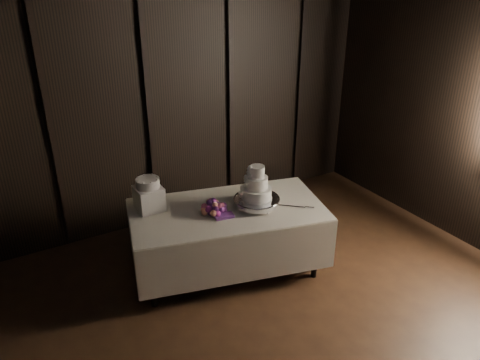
% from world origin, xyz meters
% --- Properties ---
extents(room, '(6.08, 7.08, 3.08)m').
position_xyz_m(room, '(0.00, 0.00, 1.50)').
color(room, black).
rests_on(room, ground).
extents(display_table, '(2.19, 1.50, 0.76)m').
position_xyz_m(display_table, '(0.27, 2.08, 0.42)').
color(display_table, beige).
rests_on(display_table, ground).
extents(cake_stand, '(0.60, 0.60, 0.09)m').
position_xyz_m(cake_stand, '(0.56, 1.98, 0.81)').
color(cake_stand, silver).
rests_on(cake_stand, display_table).
extents(wedding_cake, '(0.35, 0.30, 0.36)m').
position_xyz_m(wedding_cake, '(0.53, 1.96, 0.99)').
color(wedding_cake, white).
rests_on(wedding_cake, cake_stand).
extents(bouquet, '(0.36, 0.45, 0.19)m').
position_xyz_m(bouquet, '(0.10, 2.07, 0.83)').
color(bouquet, '#B4486C').
rests_on(bouquet, display_table).
extents(box_pedestal, '(0.26, 0.26, 0.25)m').
position_xyz_m(box_pedestal, '(-0.42, 2.48, 0.89)').
color(box_pedestal, white).
rests_on(box_pedestal, display_table).
extents(small_cake, '(0.28, 0.28, 0.09)m').
position_xyz_m(small_cake, '(-0.42, 2.48, 1.06)').
color(small_cake, white).
rests_on(small_cake, box_pedestal).
extents(cake_knife, '(0.29, 0.26, 0.01)m').
position_xyz_m(cake_knife, '(0.87, 1.78, 0.77)').
color(cake_knife, silver).
rests_on(cake_knife, display_table).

